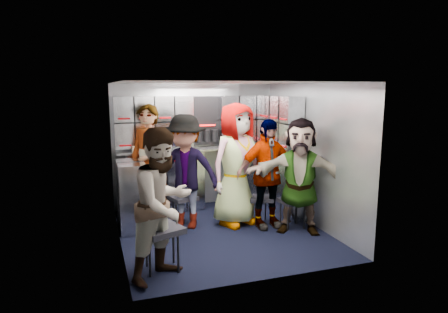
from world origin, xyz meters
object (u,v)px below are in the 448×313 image
object	(u,v)px
attendant_standing	(149,164)
attendant_arc_a	(163,204)
attendant_arc_b	(185,172)
attendant_arc_c	(236,165)
jump_seat_near_left	(161,232)
jump_seat_center	(232,197)
attendant_arc_e	(300,176)
jump_seat_mid_right	(261,200)
attendant_arc_d	(266,174)
jump_seat_mid_left	(183,199)
jump_seat_near_right	(293,202)

from	to	relation	value
attendant_standing	attendant_arc_a	size ratio (longest dim) A/B	1.10
attendant_arc_b	attendant_arc_c	size ratio (longest dim) A/B	0.91
attendant_arc_a	jump_seat_near_left	bearing A→B (deg)	53.85
jump_seat_center	attendant_arc_a	size ratio (longest dim) A/B	0.26
jump_seat_near_left	attendant_arc_e	xyz separation A→B (m)	(2.06, 0.60, 0.37)
jump_seat_mid_right	attendant_arc_d	world-z (taller)	attendant_arc_d
attendant_standing	attendant_arc_c	bearing A→B (deg)	18.43
jump_seat_near_left	jump_seat_center	bearing A→B (deg)	46.04
jump_seat_mid_right	attendant_arc_e	distance (m)	0.77
jump_seat_mid_left	jump_seat_mid_right	bearing A→B (deg)	-18.07
jump_seat_near_right	attendant_arc_e	size ratio (longest dim) A/B	0.26
jump_seat_mid_right	jump_seat_near_right	xyz separation A→B (m)	(0.36, -0.33, 0.02)
attendant_standing	attendant_arc_d	bearing A→B (deg)	15.04
jump_seat_center	jump_seat_mid_right	distance (m)	0.46
jump_seat_near_left	attendant_arc_b	size ratio (longest dim) A/B	0.32
jump_seat_near_right	attendant_standing	xyz separation A→B (m)	(-1.94, 0.95, 0.52)
jump_seat_mid_left	attendant_standing	xyz separation A→B (m)	(-0.46, 0.26, 0.52)
attendant_arc_c	jump_seat_near_right	bearing A→B (deg)	-50.51
jump_seat_mid_left	attendant_arc_d	xyz separation A→B (m)	(1.12, -0.55, 0.43)
jump_seat_mid_right	attendant_arc_d	size ratio (longest dim) A/B	0.27
attendant_standing	jump_seat_near_right	bearing A→B (deg)	15.91
jump_seat_near_right	jump_seat_mid_left	bearing A→B (deg)	154.94
jump_seat_near_left	attendant_arc_b	xyz separation A→B (m)	(0.58, 1.29, 0.39)
attendant_arc_c	attendant_arc_d	xyz separation A→B (m)	(0.36, -0.27, -0.11)
jump_seat_mid_right	attendant_standing	bearing A→B (deg)	158.39
attendant_arc_b	attendant_arc_d	size ratio (longest dim) A/B	1.04
jump_seat_near_right	attendant_arc_a	xyz separation A→B (m)	(-2.06, -0.96, 0.44)
jump_seat_center	attendant_standing	world-z (taller)	attendant_standing
jump_seat_near_left	jump_seat_center	size ratio (longest dim) A/B	1.29
jump_seat_near_right	attendant_arc_a	world-z (taller)	attendant_arc_a
jump_seat_near_left	attendant_arc_e	distance (m)	2.18
jump_seat_near_left	jump_seat_center	world-z (taller)	jump_seat_near_left
jump_seat_near_left	attendant_arc_c	world-z (taller)	attendant_arc_c
attendant_arc_c	attendant_arc_d	size ratio (longest dim) A/B	1.14
jump_seat_mid_right	jump_seat_near_right	world-z (taller)	jump_seat_near_right
jump_seat_near_left	jump_seat_mid_right	world-z (taller)	jump_seat_near_left
jump_seat_mid_left	jump_seat_mid_right	world-z (taller)	jump_seat_mid_left
jump_seat_mid_left	attendant_standing	size ratio (longest dim) A/B	0.25
attendant_arc_d	attendant_standing	bearing A→B (deg)	149.83
jump_seat_mid_right	attendant_arc_c	size ratio (longest dim) A/B	0.24
jump_seat_mid_right	attendant_arc_d	bearing A→B (deg)	-90.00
jump_seat_mid_right	attendant_arc_a	bearing A→B (deg)	-142.80
jump_seat_center	jump_seat_mid_left	bearing A→B (deg)	173.08
attendant_arc_a	jump_seat_mid_left	bearing A→B (deg)	34.63
jump_seat_near_left	attendant_arc_a	size ratio (longest dim) A/B	0.33
jump_seat_near_right	attendant_arc_a	distance (m)	2.31
jump_seat_near_left	jump_seat_mid_right	distance (m)	2.03
jump_seat_mid_left	jump_seat_center	size ratio (longest dim) A/B	1.05
attendant_standing	attendant_arc_a	world-z (taller)	attendant_standing
attendant_arc_b	jump_seat_mid_right	bearing A→B (deg)	19.03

